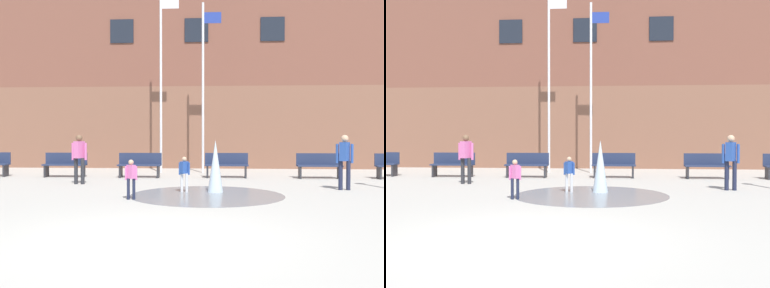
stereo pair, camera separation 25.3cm
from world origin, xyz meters
The scene contains 13 objects.
ground_plane centered at (0.00, 0.00, 0.00)m, with size 100.00×100.00×0.00m, color #B2ADA3.
library_building centered at (0.00, 17.09, 4.27)m, with size 36.00×6.05×8.55m.
splash_fountain centered at (0.92, 5.41, 0.49)m, with size 4.07×4.07×1.45m.
park_bench_left_of_flagpoles centered at (-4.68, 9.63, 0.48)m, with size 1.60×0.44×0.91m.
park_bench_center centered at (-1.86, 9.63, 0.48)m, with size 1.60×0.44×0.91m.
park_bench_under_right_flagpole centered at (1.35, 9.78, 0.48)m, with size 1.60×0.44×0.91m.
park_bench_near_trashcan centered at (4.70, 9.70, 0.48)m, with size 1.60×0.44×0.91m.
child_with_pink_shirt centered at (-1.07, 4.09, 0.58)m, with size 0.31×0.23×0.99m.
adult_in_red centered at (-3.41, 7.34, 0.93)m, with size 0.50×0.39×1.59m.
child_in_fountain centered at (0.13, 5.56, 0.58)m, with size 0.31×0.24×0.99m.
teen_by_trashcan centered at (4.70, 6.35, 0.93)m, with size 0.50×0.39×1.59m.
flagpole_left centered at (-1.33, 11.79, 4.08)m, with size 0.80×0.10×7.66m.
flagpole_right centered at (0.43, 11.79, 3.75)m, with size 0.80×0.10×7.03m.
Camera 1 is at (1.14, -6.81, 1.62)m, focal length 42.00 mm.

